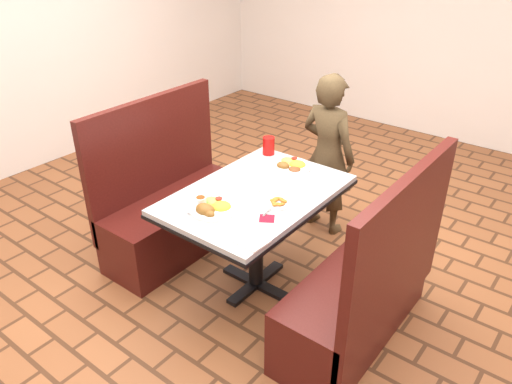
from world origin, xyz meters
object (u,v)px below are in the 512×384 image
(booth_bench_right, at_px, (362,294))
(diner_person, at_px, (328,155))
(near_dinner_plate, at_px, (212,205))
(red_tumbler, at_px, (269,146))
(plantain_plate, at_px, (278,202))
(booth_bench_left, at_px, (174,209))
(dining_table, at_px, (256,205))
(far_dinner_plate, at_px, (291,164))

(booth_bench_right, distance_m, diner_person, 1.32)
(near_dinner_plate, distance_m, red_tumbler, 0.89)
(red_tumbler, bearing_deg, plantain_plate, -49.10)
(near_dinner_plate, distance_m, plantain_plate, 0.40)
(booth_bench_left, xyz_separation_m, booth_bench_right, (1.60, 0.00, 0.00))
(booth_bench_left, xyz_separation_m, plantain_plate, (1.00, -0.04, 0.43))
(booth_bench_left, relative_size, diner_person, 0.92)
(dining_table, bearing_deg, diner_person, 92.25)
(dining_table, bearing_deg, near_dinner_plate, -101.60)
(booth_bench_right, distance_m, red_tumbler, 1.30)
(booth_bench_left, distance_m, far_dinner_plate, 0.99)
(diner_person, relative_size, near_dinner_plate, 4.50)
(booth_bench_left, relative_size, red_tumbler, 9.16)
(dining_table, bearing_deg, booth_bench_left, 180.00)
(booth_bench_left, height_order, red_tumbler, booth_bench_left)
(diner_person, bearing_deg, booth_bench_right, 136.26)
(dining_table, relative_size, booth_bench_right, 1.01)
(dining_table, xyz_separation_m, diner_person, (-0.04, 0.96, -0.00))
(diner_person, bearing_deg, far_dinner_plate, 96.47)
(booth_bench_left, distance_m, near_dinner_plate, 0.92)
(diner_person, xyz_separation_m, red_tumbler, (-0.25, -0.44, 0.16))
(red_tumbler, bearing_deg, near_dinner_plate, -75.69)
(diner_person, xyz_separation_m, far_dinner_plate, (0.01, -0.53, 0.12))
(diner_person, bearing_deg, near_dinner_plate, 93.93)
(diner_person, height_order, red_tumbler, diner_person)
(booth_bench_left, height_order, booth_bench_right, same)
(dining_table, height_order, plantain_plate, plantain_plate)
(booth_bench_right, distance_m, plantain_plate, 0.74)
(plantain_plate, bearing_deg, dining_table, 168.62)
(booth_bench_right, xyz_separation_m, plantain_plate, (-0.60, -0.04, 0.43))
(diner_person, height_order, plantain_plate, diner_person)
(booth_bench_right, bearing_deg, plantain_plate, -176.21)
(booth_bench_left, bearing_deg, far_dinner_plate, 29.55)
(diner_person, distance_m, plantain_plate, 1.04)
(near_dinner_plate, distance_m, far_dinner_plate, 0.78)
(red_tumbler, bearing_deg, diner_person, 60.48)
(diner_person, relative_size, red_tumbler, 9.94)
(far_dinner_plate, xyz_separation_m, plantain_plate, (0.22, -0.48, -0.02))
(dining_table, relative_size, far_dinner_plate, 4.23)
(booth_bench_left, xyz_separation_m, far_dinner_plate, (0.77, 0.44, 0.45))
(booth_bench_left, height_order, plantain_plate, booth_bench_left)
(dining_table, bearing_deg, red_tumbler, 118.95)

